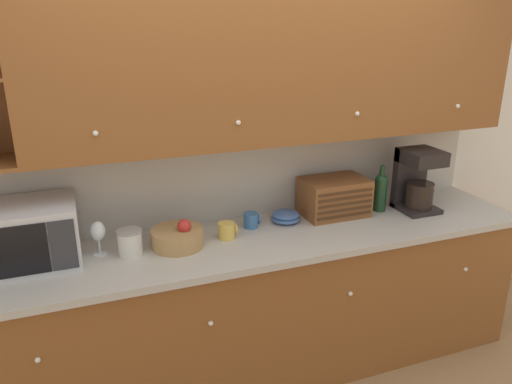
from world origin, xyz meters
TOP-DOWN VIEW (x-y plane):
  - ground_plane at (0.00, 0.00)m, footprint 24.00×24.00m
  - wall_back at (0.00, 0.03)m, footprint 5.63×0.06m
  - counter_unit at (0.00, -0.32)m, footprint 3.25×0.67m
  - backsplash_panel at (0.00, -0.01)m, footprint 3.23×0.01m
  - upper_cabinets at (0.16, -0.17)m, footprint 3.23×0.36m
  - microwave at (-1.24, -0.23)m, footprint 0.54×0.39m
  - wine_glass at (-0.88, -0.25)m, footprint 0.08×0.08m
  - storage_canister at (-0.73, -0.30)m, footprint 0.13×0.13m
  - fruit_basket at (-0.48, -0.29)m, footprint 0.28×0.28m
  - mug at (-0.20, -0.29)m, footprint 0.11×0.09m
  - mug_blue_second at (-0.02, -0.19)m, footprint 0.10×0.09m
  - bowl_stack_on_counter at (0.21, -0.19)m, footprint 0.18×0.18m
  - bread_box at (0.54, -0.18)m, footprint 0.40×0.28m
  - wine_bottle at (0.85, -0.22)m, footprint 0.08×0.08m
  - coffee_maker at (1.07, -0.28)m, footprint 0.23×0.25m

SIDE VIEW (x-z plane):
  - ground_plane at x=0.00m, z-range 0.00..0.00m
  - counter_unit at x=0.00m, z-range 0.00..0.91m
  - bowl_stack_on_counter at x=0.21m, z-range 0.91..0.98m
  - mug_blue_second at x=-0.02m, z-range 0.91..1.00m
  - mug at x=-0.20m, z-range 0.91..1.00m
  - fruit_basket at x=-0.48m, z-range 0.88..1.04m
  - storage_canister at x=-0.73m, z-range 0.91..1.05m
  - bread_box at x=0.54m, z-range 0.91..1.14m
  - wine_glass at x=-0.88m, z-range 0.94..1.13m
  - wine_bottle at x=0.85m, z-range 0.90..1.20m
  - microwave at x=-1.24m, z-range 0.91..1.23m
  - coffee_maker at x=1.07m, z-range 0.91..1.31m
  - backsplash_panel at x=0.00m, z-range 0.91..1.42m
  - wall_back at x=0.00m, z-range 0.00..2.60m
  - upper_cabinets at x=0.16m, z-range 1.42..2.27m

